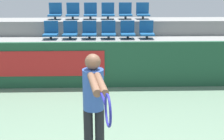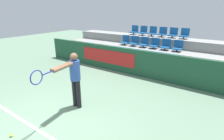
{
  "view_description": "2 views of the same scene",
  "coord_description": "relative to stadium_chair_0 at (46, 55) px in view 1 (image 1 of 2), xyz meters",
  "views": [
    {
      "loc": [
        0.11,
        -2.77,
        2.55
      ],
      "look_at": [
        0.27,
        2.42,
        1.02
      ],
      "focal_mm": 50.0,
      "sensor_mm": 36.0,
      "label": 1
    },
    {
      "loc": [
        3.36,
        -1.96,
        2.71
      ],
      "look_at": [
        0.33,
        2.44,
        0.83
      ],
      "focal_mm": 28.0,
      "sensor_mm": 36.0,
      "label": 2
    }
  ],
  "objects": [
    {
      "name": "stadium_chair_8",
      "position": [
        1.1,
        1.0,
        0.44
      ],
      "size": [
        0.4,
        0.4,
        0.5
      ],
      "color": "#333333",
      "rests_on": "bleacher_tier_middle"
    },
    {
      "name": "stadium_chair_17",
      "position": [
        2.76,
        2.0,
        0.88
      ],
      "size": [
        0.4,
        0.4,
        0.5
      ],
      "color": "#333333",
      "rests_on": "bleacher_tier_back"
    },
    {
      "name": "stadium_chair_15",
      "position": [
        1.66,
        2.0,
        0.88
      ],
      "size": [
        0.4,
        0.4,
        0.5
      ],
      "color": "#333333",
      "rests_on": "bleacher_tier_back"
    },
    {
      "name": "stadium_chair_1",
      "position": [
        0.55,
        0.0,
        0.0
      ],
      "size": [
        0.4,
        0.4,
        0.5
      ],
      "color": "#333333",
      "rests_on": "bleacher_tier_front"
    },
    {
      "name": "stadium_chair_3",
      "position": [
        1.66,
        0.0,
        0.0
      ],
      "size": [
        0.4,
        0.4,
        0.5
      ],
      "color": "#333333",
      "rests_on": "bleacher_tier_front"
    },
    {
      "name": "stadium_chair_7",
      "position": [
        0.55,
        1.0,
        0.44
      ],
      "size": [
        0.4,
        0.4,
        0.5
      ],
      "color": "#333333",
      "rests_on": "bleacher_tier_middle"
    },
    {
      "name": "stadium_chair_4",
      "position": [
        2.21,
        0.0,
        0.0
      ],
      "size": [
        0.4,
        0.4,
        0.5
      ],
      "color": "#333333",
      "rests_on": "bleacher_tier_front"
    },
    {
      "name": "barrier_wall",
      "position": [
        1.35,
        -0.7,
        -0.09
      ],
      "size": [
        10.09,
        0.14,
        1.11
      ],
      "color": "#1E4C33",
      "rests_on": "ground"
    },
    {
      "name": "stadium_chair_9",
      "position": [
        1.66,
        1.0,
        0.44
      ],
      "size": [
        0.4,
        0.4,
        0.5
      ],
      "color": "#333333",
      "rests_on": "bleacher_tier_middle"
    },
    {
      "name": "stadium_chair_5",
      "position": [
        2.76,
        0.0,
        0.0
      ],
      "size": [
        0.4,
        0.4,
        0.5
      ],
      "color": "#333333",
      "rests_on": "bleacher_tier_front"
    },
    {
      "name": "bleacher_tier_front",
      "position": [
        1.38,
        -0.12,
        -0.43
      ],
      "size": [
        9.69,
        1.0,
        0.44
      ],
      "color": "gray",
      "rests_on": "ground"
    },
    {
      "name": "stadium_chair_0",
      "position": [
        0.0,
        0.0,
        0.0
      ],
      "size": [
        0.4,
        0.4,
        0.5
      ],
      "color": "#333333",
      "rests_on": "bleacher_tier_front"
    },
    {
      "name": "stadium_chair_12",
      "position": [
        0.0,
        2.0,
        0.88
      ],
      "size": [
        0.4,
        0.4,
        0.5
      ],
      "color": "#333333",
      "rests_on": "bleacher_tier_back"
    },
    {
      "name": "bleacher_tier_middle",
      "position": [
        1.38,
        0.88,
        -0.21
      ],
      "size": [
        9.69,
        1.0,
        0.88
      ],
      "color": "gray",
      "rests_on": "ground"
    },
    {
      "name": "tennis_player",
      "position": [
        1.37,
        -4.08,
        0.34
      ],
      "size": [
        0.35,
        1.54,
        1.61
      ],
      "rotation": [
        0.0,
        0.0,
        0.14
      ],
      "color": "black",
      "rests_on": "ground"
    },
    {
      "name": "stadium_chair_2",
      "position": [
        1.1,
        0.0,
        0.0
      ],
      "size": [
        0.4,
        0.4,
        0.5
      ],
      "color": "#333333",
      "rests_on": "bleacher_tier_front"
    },
    {
      "name": "stadium_chair_10",
      "position": [
        2.21,
        1.0,
        0.44
      ],
      "size": [
        0.4,
        0.4,
        0.5
      ],
      "color": "#333333",
      "rests_on": "bleacher_tier_middle"
    },
    {
      "name": "stadium_chair_13",
      "position": [
        0.55,
        2.0,
        0.88
      ],
      "size": [
        0.4,
        0.4,
        0.5
      ],
      "color": "#333333",
      "rests_on": "bleacher_tier_back"
    },
    {
      "name": "stadium_chair_14",
      "position": [
        1.1,
        2.0,
        0.88
      ],
      "size": [
        0.4,
        0.4,
        0.5
      ],
      "color": "#333333",
      "rests_on": "bleacher_tier_back"
    },
    {
      "name": "stadium_chair_6",
      "position": [
        0.0,
        1.0,
        0.44
      ],
      "size": [
        0.4,
        0.4,
        0.5
      ],
      "color": "#333333",
      "rests_on": "bleacher_tier_middle"
    },
    {
      "name": "bleacher_tier_back",
      "position": [
        1.38,
        1.88,
        0.01
      ],
      "size": [
        9.69,
        1.0,
        1.32
      ],
      "color": "gray",
      "rests_on": "ground"
    },
    {
      "name": "stadium_chair_16",
      "position": [
        2.21,
        2.0,
        0.88
      ],
      "size": [
        0.4,
        0.4,
        0.5
      ],
      "color": "#333333",
      "rests_on": "bleacher_tier_back"
    },
    {
      "name": "stadium_chair_11",
      "position": [
        2.76,
        1.0,
        0.44
      ],
      "size": [
        0.4,
        0.4,
        0.5
      ],
      "color": "#333333",
      "rests_on": "bleacher_tier_middle"
    }
  ]
}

